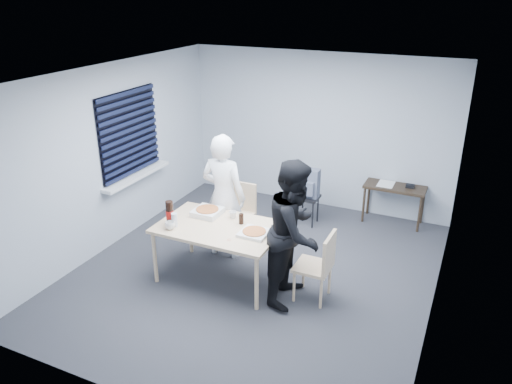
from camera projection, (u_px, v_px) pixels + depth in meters
The scene contains 19 objects.
room at pixel (132, 140), 7.33m from camera, with size 5.00×5.00×5.00m.
dining_table at pixel (220, 230), 6.30m from camera, with size 1.55×0.98×0.75m.
chair_far at pixel (240, 209), 7.34m from camera, with size 0.42×0.42×0.89m.
chair_right at pixel (320, 262), 5.92m from camera, with size 0.42×0.42×0.89m.
person_white at pixel (224, 197), 6.81m from camera, with size 0.65×0.42×1.77m, color white.
person_black at pixel (295, 232), 5.84m from camera, with size 0.86×0.47×1.77m, color black.
side_table at pixel (395, 191), 7.87m from camera, with size 0.95×0.42×0.63m.
stool at pixel (308, 203), 7.91m from camera, with size 0.34×0.34×0.47m.
backpack at pixel (308, 183), 7.77m from camera, with size 0.33×0.24×0.46m.
pizza_box_a at pixel (207, 212), 6.57m from camera, with size 0.35×0.35×0.09m.
pizza_box_b at pixel (254, 233), 6.06m from camera, with size 0.34×0.34×0.05m.
mug_a at pixel (170, 225), 6.18m from camera, with size 0.12×0.12×0.10m, color silver.
mug_b at pixel (233, 215), 6.47m from camera, with size 0.10×0.10×0.09m, color silver.
cola_glass at pixel (241, 219), 6.31m from camera, with size 0.06×0.06×0.14m, color black.
soda_bottle at pixel (170, 213), 6.27m from camera, with size 0.10×0.10×0.31m.
plastic_cups at pixel (174, 220), 6.24m from camera, with size 0.07×0.07×0.18m, color silver.
rubber_band at pixel (229, 240), 5.93m from camera, with size 0.05×0.05×0.00m, color red.
papers at pixel (386, 184), 7.92m from camera, with size 0.25×0.33×0.01m, color white.
black_box at pixel (410, 186), 7.77m from camera, with size 0.13×0.09×0.05m, color black.
Camera 1 is at (2.43, -5.24, 3.57)m, focal length 35.00 mm.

